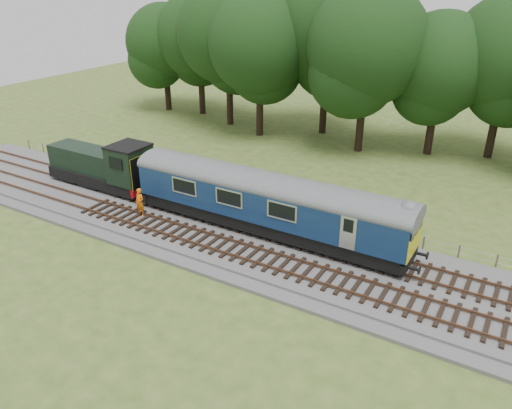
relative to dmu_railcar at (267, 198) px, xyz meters
The scene contains 9 objects.
ground 5.75m from the dmu_railcar, 15.86° to the right, with size 120.00×120.00×0.00m, color #3D5C22.
ballast 5.67m from the dmu_railcar, 15.86° to the right, with size 70.00×7.00×0.35m, color #4C4C4F.
track_north 5.39m from the dmu_railcar, ahead, with size 67.20×2.40×0.21m.
track_south 6.17m from the dmu_railcar, 31.33° to the right, with size 67.20×2.40×0.21m.
fence 6.38m from the dmu_railcar, 32.17° to the left, with size 64.00×0.12×1.00m, color #6B6054, non-canonical shape.
tree_line 21.34m from the dmu_railcar, 76.54° to the left, with size 70.00×8.00×18.00m, color black, non-canonical shape.
dmu_railcar is the anchor object (origin of this frame).
shunter_loco 13.94m from the dmu_railcar, behind, with size 8.92×2.60×3.38m.
worker 8.68m from the dmu_railcar, 163.84° to the right, with size 0.71×0.47×1.94m, color orange.
Camera 1 is at (8.59, -22.65, 15.16)m, focal length 35.00 mm.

